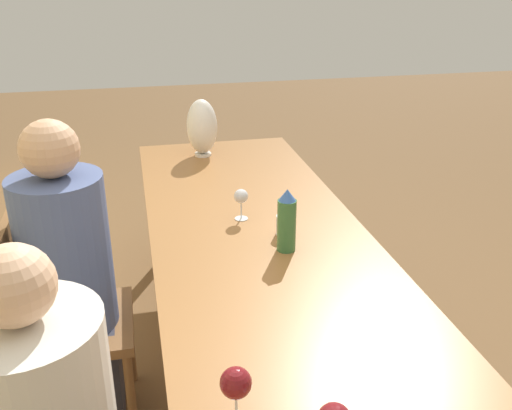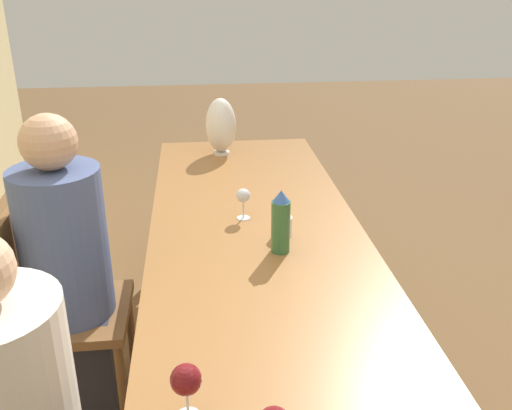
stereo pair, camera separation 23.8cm
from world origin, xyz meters
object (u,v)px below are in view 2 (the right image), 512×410
wine_glass_0 (243,197)px  wine_glass_3 (186,381)px  vase (221,126)px  chair_far (56,306)px  water_tumbler (283,226)px  person_far (70,263)px  water_bottle (281,222)px

wine_glass_0 → wine_glass_3: (-1.16, 0.24, 0.01)m
wine_glass_0 → vase: bearing=3.0°
wine_glass_3 → chair_far: size_ratio=0.17×
vase → chair_far: 1.43m
vase → water_tumbler: bearing=-170.0°
vase → person_far: person_far is taller
water_bottle → chair_far: bearing=85.3°
water_bottle → wine_glass_3: water_bottle is taller
chair_far → wine_glass_0: bearing=-72.5°
person_far → vase: bearing=-29.5°
chair_far → person_far: bearing=-90.0°
wine_glass_3 → person_far: size_ratio=0.12×
vase → chair_far: (-1.16, 0.74, -0.41)m
vase → wine_glass_3: vase is taller
water_tumbler → chair_far: (-0.06, 0.93, -0.28)m
water_bottle → chair_far: (0.07, 0.90, -0.36)m
water_tumbler → chair_far: chair_far is taller
water_tumbler → person_far: bearing=94.1°
wine_glass_0 → person_far: (-0.25, 0.70, -0.15)m
wine_glass_0 → chair_far: size_ratio=0.15×
water_tumbler → vase: (1.10, 0.19, 0.13)m
water_bottle → person_far: bearing=84.9°
wine_glass_3 → water_bottle: bearing=-22.9°
chair_far → water_bottle: bearing=-94.7°
water_tumbler → person_far: size_ratio=0.06×
wine_glass_3 → person_far: 1.04m
chair_far → person_far: size_ratio=0.70×
wine_glass_3 → water_tumbler: bearing=-21.7°
vase → wine_glass_0: 0.91m
water_bottle → wine_glass_3: size_ratio=1.64×
water_bottle → person_far: person_far is taller
wine_glass_0 → wine_glass_3: size_ratio=0.89×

